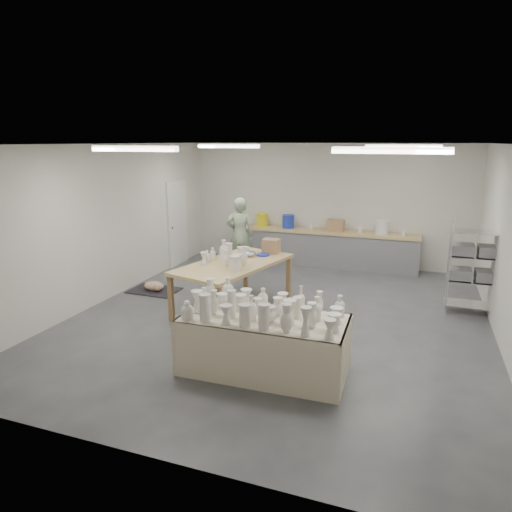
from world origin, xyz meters
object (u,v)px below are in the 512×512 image
at_px(potter, 240,235).
at_px(red_stool, 244,256).
at_px(drying_table, 263,341).
at_px(work_table, 236,262).

xyz_separation_m(potter, red_stool, (-0.00, 0.27, -0.59)).
relative_size(drying_table, work_table, 0.86).
distance_m(drying_table, work_table, 2.54).
height_order(drying_table, potter, potter).
height_order(drying_table, work_table, work_table).
xyz_separation_m(drying_table, potter, (-2.10, 4.45, 0.45)).
bearing_deg(drying_table, work_table, 119.00).
bearing_deg(drying_table, potter, 114.02).
xyz_separation_m(drying_table, work_table, (-1.26, 2.16, 0.43)).
bearing_deg(red_stool, drying_table, -65.99).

